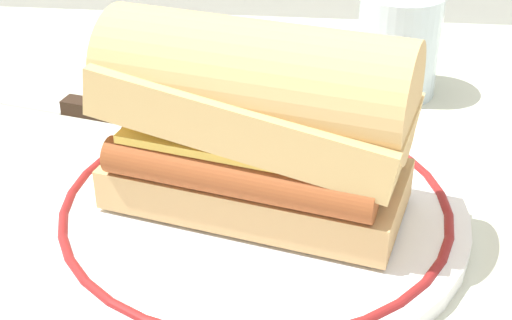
{
  "coord_description": "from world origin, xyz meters",
  "views": [
    {
      "loc": [
        0.02,
        -0.36,
        0.28
      ],
      "look_at": [
        -0.02,
        0.03,
        0.04
      ],
      "focal_mm": 53.19,
      "sensor_mm": 36.0,
      "label": 1
    }
  ],
  "objects_px": {
    "sausage_sandwich": "(256,118)",
    "drinking_glass": "(397,51)",
    "butter_knife": "(62,105)",
    "plate": "(256,210)"
  },
  "relations": [
    {
      "from": "drinking_glass",
      "to": "sausage_sandwich",
      "type": "bearing_deg",
      "value": -115.75
    },
    {
      "from": "plate",
      "to": "drinking_glass",
      "type": "xyz_separation_m",
      "value": [
        0.1,
        0.2,
        0.03
      ]
    },
    {
      "from": "butter_knife",
      "to": "plate",
      "type": "bearing_deg",
      "value": -38.4
    },
    {
      "from": "plate",
      "to": "butter_knife",
      "type": "height_order",
      "value": "plate"
    },
    {
      "from": "plate",
      "to": "drinking_glass",
      "type": "bearing_deg",
      "value": 64.25
    },
    {
      "from": "sausage_sandwich",
      "to": "drinking_glass",
      "type": "bearing_deg",
      "value": 77.97
    },
    {
      "from": "butter_knife",
      "to": "sausage_sandwich",
      "type": "bearing_deg",
      "value": -38.4
    },
    {
      "from": "sausage_sandwich",
      "to": "drinking_glass",
      "type": "height_order",
      "value": "sausage_sandwich"
    },
    {
      "from": "drinking_glass",
      "to": "butter_knife",
      "type": "bearing_deg",
      "value": -166.54
    },
    {
      "from": "plate",
      "to": "drinking_glass",
      "type": "distance_m",
      "value": 0.23
    }
  ]
}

